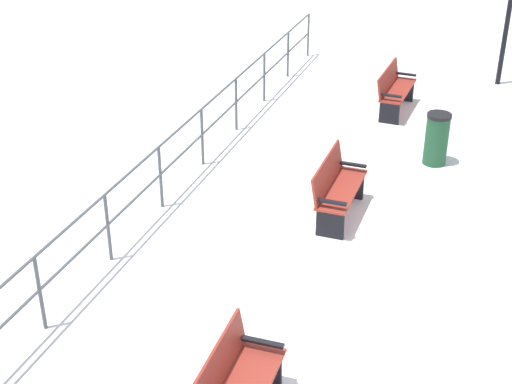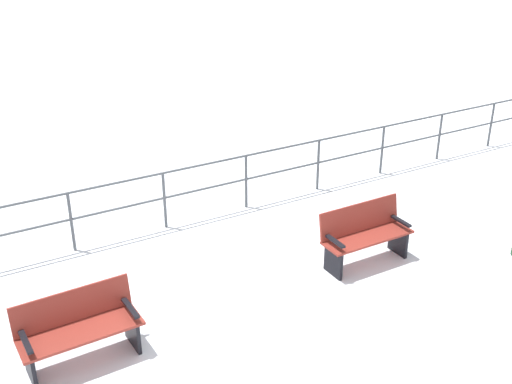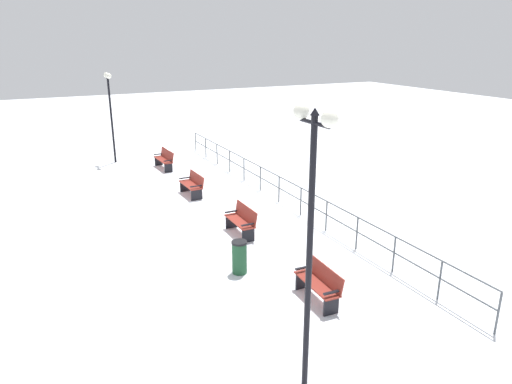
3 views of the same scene
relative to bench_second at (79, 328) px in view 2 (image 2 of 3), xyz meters
name	(u,v)px [view 2 (image 2 of 3)]	position (x,y,z in m)	size (l,w,h in m)	color
ground_plane	(243,308)	(0.07, 2.27, -0.46)	(80.00, 80.00, 0.00)	white
bench_second	(79,328)	(0.00, 0.00, 0.00)	(0.62, 1.50, 0.90)	maroon
bench_third	(365,234)	(-0.11, 4.54, 0.03)	(0.53, 1.50, 0.95)	maroon
waterfront_railing	(164,191)	(-2.75, 2.27, 0.23)	(0.05, 19.41, 1.05)	#4C5156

